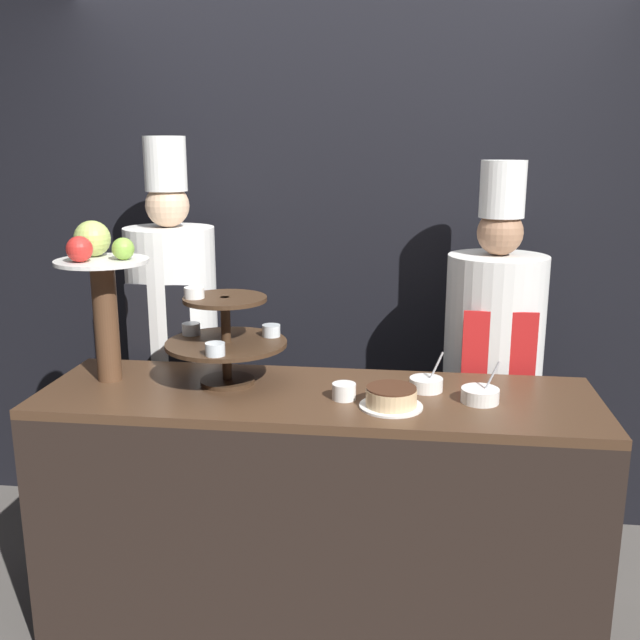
% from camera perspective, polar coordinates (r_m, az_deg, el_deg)
% --- Properties ---
extents(wall_back, '(10.00, 0.06, 2.80)m').
position_cam_1_polar(wall_back, '(3.44, 1.83, 6.50)').
color(wall_back, black).
rests_on(wall_back, ground_plane).
extents(buffet_counter, '(2.03, 0.61, 0.96)m').
position_cam_1_polar(buffet_counter, '(2.81, -0.27, -15.09)').
color(buffet_counter, black).
rests_on(buffet_counter, ground_plane).
extents(tiered_stand, '(0.46, 0.46, 0.38)m').
position_cam_1_polar(tiered_stand, '(2.69, -7.60, -1.20)').
color(tiered_stand, '#3D2819').
rests_on(tiered_stand, buffet_counter).
extents(fruit_pedestal, '(0.35, 0.35, 0.60)m').
position_cam_1_polar(fruit_pedestal, '(2.80, -17.17, 3.22)').
color(fruit_pedestal, brown).
rests_on(fruit_pedestal, buffet_counter).
extents(cake_round, '(0.22, 0.22, 0.07)m').
position_cam_1_polar(cake_round, '(2.48, 5.71, -6.22)').
color(cake_round, white).
rests_on(cake_round, buffet_counter).
extents(cup_white, '(0.08, 0.08, 0.06)m').
position_cam_1_polar(cup_white, '(2.54, 1.93, -5.73)').
color(cup_white, white).
rests_on(cup_white, buffet_counter).
extents(serving_bowl_near, '(0.13, 0.13, 0.15)m').
position_cam_1_polar(serving_bowl_near, '(2.58, 12.69, -5.88)').
color(serving_bowl_near, white).
rests_on(serving_bowl_near, buffet_counter).
extents(serving_bowl_far, '(0.12, 0.12, 0.15)m').
position_cam_1_polar(serving_bowl_far, '(2.66, 8.49, -5.09)').
color(serving_bowl_far, white).
rests_on(serving_bowl_far, buffet_counter).
extents(chef_left, '(0.40, 0.40, 1.88)m').
position_cam_1_polar(chef_left, '(3.29, -11.64, -0.77)').
color(chef_left, '#28282D').
rests_on(chef_left, ground_plane).
extents(chef_center_left, '(0.42, 0.42, 1.78)m').
position_cam_1_polar(chef_center_left, '(3.16, 13.66, -2.71)').
color(chef_center_left, '#38332D').
rests_on(chef_center_left, ground_plane).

